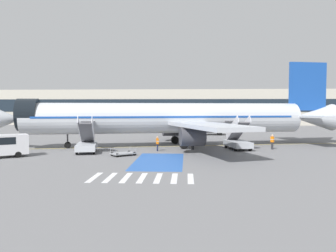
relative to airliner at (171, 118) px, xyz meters
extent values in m
plane|color=slate|center=(-0.27, -0.85, -3.83)|extent=(600.00, 600.00, 0.00)
cube|color=gold|center=(-0.59, -0.13, -3.83)|extent=(79.16, 17.65, 0.01)
cube|color=#2856A8|center=(-0.59, -12.55, -3.83)|extent=(4.72, 10.65, 0.01)
cube|color=silver|center=(-4.79, -20.32, -3.83)|extent=(0.44, 3.60, 0.01)
cube|color=silver|center=(-3.59, -20.32, -3.83)|extent=(0.44, 3.60, 0.01)
cube|color=silver|center=(-2.39, -20.32, -3.83)|extent=(0.44, 3.60, 0.01)
cube|color=silver|center=(-1.19, -20.32, -3.83)|extent=(0.44, 3.60, 0.01)
cube|color=silver|center=(0.01, -20.32, -3.83)|extent=(0.44, 3.60, 0.01)
cube|color=silver|center=(1.21, -20.32, -3.83)|extent=(0.44, 3.60, 0.01)
cube|color=silver|center=(2.41, -20.32, -3.83)|extent=(0.44, 3.60, 0.01)
cylinder|color=#B7BCC4|center=(-0.59, -0.13, 0.00)|extent=(37.02, 11.94, 4.06)
cone|color=#B7BCC4|center=(-20.85, -4.60, 0.00)|extent=(5.22, 4.85, 3.98)
cone|color=#B7BCC4|center=(20.45, 4.51, 0.00)|extent=(6.79, 5.12, 3.90)
cylinder|color=black|center=(-17.88, -3.94, 0.51)|extent=(3.26, 4.53, 4.10)
cube|color=#19479E|center=(-0.59, -0.13, 0.21)|extent=(34.15, 11.38, 0.24)
cube|color=#B7BCC4|center=(4.35, -7.41, -0.60)|extent=(9.99, 16.26, 0.44)
cylinder|color=#38383D|center=(2.77, -6.56, -1.94)|extent=(3.21, 2.72, 2.16)
cube|color=#B7BCC4|center=(0.82, 8.55, -0.60)|extent=(6.06, 15.87, 0.44)
cylinder|color=#38383D|center=(-0.25, 7.11, -1.94)|extent=(3.21, 2.72, 2.16)
cube|color=#19479E|center=(19.56, 4.32, 4.48)|extent=(5.63, 1.58, 6.92)
cube|color=#B7BCC4|center=(19.80, 0.42, 0.21)|extent=(4.97, 7.13, 0.24)
cube|color=#B7BCC4|center=(18.14, 7.95, 0.21)|extent=(4.97, 7.13, 0.24)
cylinder|color=#38383D|center=(-13.25, -2.92, -1.91)|extent=(0.20, 0.20, 3.01)
cylinder|color=black|center=(-13.25, -2.92, -3.41)|extent=(0.88, 0.45, 0.84)
cylinder|color=#38383D|center=(1.77, -2.82, -1.94)|extent=(0.24, 0.24, 2.68)
cylinder|color=black|center=(1.77, -2.82, -3.28)|extent=(1.20, 0.82, 1.10)
cylinder|color=#38383D|center=(0.42, 3.30, -1.94)|extent=(0.24, 0.24, 2.68)
cylinder|color=black|center=(0.42, 3.30, -3.28)|extent=(1.20, 0.82, 1.10)
cube|color=#ADB2BA|center=(-9.54, -6.84, -3.13)|extent=(3.18, 5.16, 0.70)
cylinder|color=black|center=(-10.81, -5.41, -3.48)|extent=(0.37, 0.73, 0.70)
cylinder|color=black|center=(-8.99, -5.00, -3.48)|extent=(0.37, 0.73, 0.70)
cylinder|color=black|center=(-10.09, -8.69, -3.48)|extent=(0.37, 0.73, 0.70)
cylinder|color=black|center=(-8.26, -8.28, -3.48)|extent=(0.37, 0.73, 0.70)
cube|color=#4C4C51|center=(-9.54, -6.84, -1.55)|extent=(2.29, 4.37, 2.60)
cube|color=#4C4C51|center=(-10.03, -4.62, -0.32)|extent=(1.85, 1.43, 0.12)
cube|color=silver|center=(-10.29, -7.01, -1.08)|extent=(1.04, 4.48, 3.28)
cube|color=silver|center=(-8.79, -6.68, -1.08)|extent=(1.04, 4.48, 3.28)
cube|color=#ADB2BA|center=(8.54, -2.86, -3.13)|extent=(3.18, 5.16, 0.70)
cylinder|color=black|center=(7.26, -1.42, -3.48)|extent=(0.37, 0.73, 0.70)
cylinder|color=black|center=(9.09, -1.02, -3.48)|extent=(0.37, 0.73, 0.70)
cylinder|color=black|center=(7.99, -4.70, -3.48)|extent=(0.37, 0.73, 0.70)
cylinder|color=black|center=(9.81, -4.30, -3.48)|extent=(0.37, 0.73, 0.70)
cube|color=#4C4C51|center=(8.54, -2.86, -1.57)|extent=(2.29, 4.37, 2.55)
cube|color=#4C4C51|center=(8.05, -0.63, -0.37)|extent=(1.85, 1.43, 0.12)
cube|color=silver|center=(7.79, -3.02, -1.10)|extent=(1.04, 4.47, 3.23)
cube|color=silver|center=(9.29, -2.69, -1.10)|extent=(1.04, 4.47, 3.23)
cube|color=#38383D|center=(4.67, 19.51, -3.05)|extent=(8.51, 2.65, 0.60)
cube|color=silver|center=(8.81, 19.44, -2.55)|extent=(1.92, 2.41, 1.60)
cube|color=black|center=(9.75, 19.42, -2.23)|extent=(0.08, 2.00, 0.70)
cylinder|color=#B7BCC4|center=(4.30, 19.52, -1.67)|extent=(5.87, 2.26, 2.16)
cylinder|color=gold|center=(4.30, 19.52, -1.67)|extent=(0.39, 2.21, 2.20)
cylinder|color=black|center=(8.46, 20.63, -3.35)|extent=(0.96, 0.30, 0.96)
cylinder|color=black|center=(8.41, 18.26, -3.35)|extent=(0.96, 0.30, 0.96)
cylinder|color=black|center=(4.22, 20.71, -3.35)|extent=(0.96, 0.30, 0.96)
cylinder|color=black|center=(4.18, 18.33, -3.35)|extent=(0.96, 0.30, 0.96)
cylinder|color=black|center=(1.87, 20.75, -3.35)|extent=(0.96, 0.30, 0.96)
cylinder|color=black|center=(1.83, 18.37, -3.35)|extent=(0.96, 0.30, 0.96)
cylinder|color=black|center=(-16.53, -9.68, -3.51)|extent=(0.64, 0.53, 0.64)
cylinder|color=black|center=(-15.48, -11.16, -3.51)|extent=(0.64, 0.53, 0.64)
cube|color=gray|center=(-4.77, -9.12, -3.57)|extent=(2.97, 2.78, 0.12)
cylinder|color=black|center=(-5.20, -10.26, -3.63)|extent=(0.38, 0.33, 0.40)
cylinder|color=black|center=(-5.98, -9.26, -3.63)|extent=(0.38, 0.33, 0.40)
cylinder|color=black|center=(-3.56, -8.98, -3.63)|extent=(0.38, 0.33, 0.40)
cylinder|color=black|center=(-4.35, -7.98, -3.63)|extent=(0.38, 0.33, 0.40)
cylinder|color=gray|center=(-5.29, -10.40, -3.24)|extent=(0.05, 0.05, 0.55)
cylinder|color=gray|center=(-6.14, -9.31, -3.24)|extent=(0.05, 0.05, 0.55)
cylinder|color=gray|center=(-3.41, -8.92, -3.24)|extent=(0.05, 0.05, 0.55)
cylinder|color=gray|center=(-4.26, -7.84, -3.24)|extent=(0.05, 0.05, 0.55)
cylinder|color=#2D2D33|center=(12.81, -2.58, -3.38)|extent=(0.14, 0.14, 0.91)
cylinder|color=#2D2D33|center=(12.92, -2.71, -3.38)|extent=(0.14, 0.14, 0.91)
cube|color=orange|center=(12.87, -2.65, -2.57)|extent=(0.43, 0.47, 0.72)
cube|color=silver|center=(12.87, -2.65, -2.57)|extent=(0.44, 0.48, 0.06)
sphere|color=beige|center=(12.87, -2.65, -2.09)|extent=(0.25, 0.25, 0.25)
cylinder|color=#191E38|center=(-1.38, -5.15, -3.40)|extent=(0.14, 0.14, 0.86)
cylinder|color=#191E38|center=(-1.43, -4.99, -3.40)|extent=(0.14, 0.14, 0.86)
cube|color=orange|center=(-1.40, -5.07, -2.63)|extent=(0.35, 0.47, 0.68)
cube|color=silver|center=(-1.40, -5.07, -2.63)|extent=(0.36, 0.48, 0.06)
sphere|color=tan|center=(-1.40, -5.07, -2.17)|extent=(0.23, 0.23, 0.23)
cylinder|color=black|center=(2.79, -3.50, -3.40)|extent=(0.14, 0.14, 0.86)
cylinder|color=black|center=(2.96, -3.47, -3.40)|extent=(0.14, 0.14, 0.86)
cube|color=yellow|center=(2.87, -3.48, -2.63)|extent=(0.45, 0.29, 0.68)
cube|color=silver|center=(2.87, -3.48, -2.63)|extent=(0.46, 0.30, 0.06)
sphere|color=tan|center=(2.87, -3.48, -2.18)|extent=(0.23, 0.23, 0.23)
cube|color=#B2AD9E|center=(-7.57, 61.47, 1.64)|extent=(115.90, 12.00, 10.95)
cube|color=#19232D|center=(-7.57, 55.42, 2.19)|extent=(111.26, 0.10, 3.83)
camera|label=1|loc=(2.08, -44.20, 1.34)|focal=35.00mm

